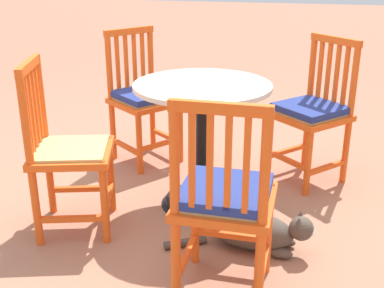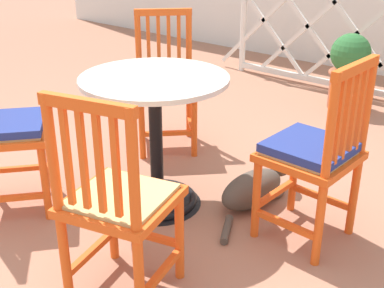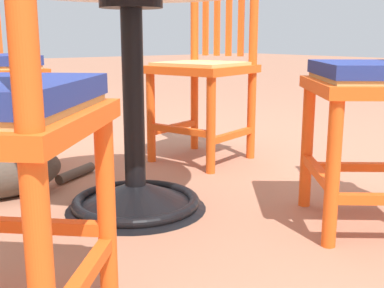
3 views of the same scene
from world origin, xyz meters
TOP-DOWN VIEW (x-y plane):
  - ground_plane at (0.00, 0.00)m, footprint 24.00×24.00m
  - cafe_table at (-0.11, 0.22)m, footprint 0.76×0.76m
  - orange_chair_facing_out at (0.29, -0.41)m, footprint 0.49×0.49m

SIDE VIEW (x-z plane):
  - ground_plane at x=0.00m, z-range 0.00..0.00m
  - cafe_table at x=-0.11m, z-range -0.08..0.65m
  - orange_chair_facing_out at x=0.29m, z-range -0.02..0.89m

